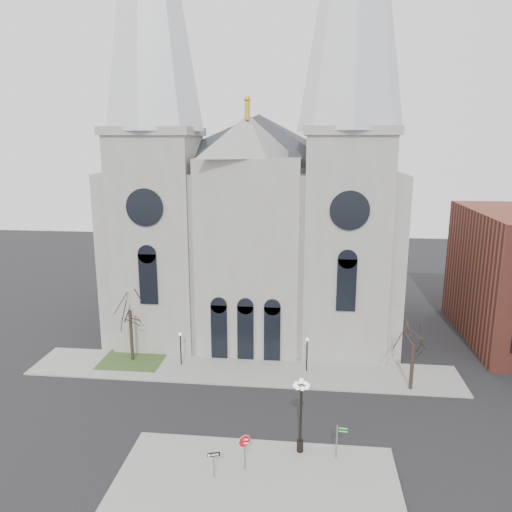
# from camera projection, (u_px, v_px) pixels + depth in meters

# --- Properties ---
(ground) EXTENTS (160.00, 160.00, 0.00)m
(ground) POSITION_uv_depth(u_px,v_px,m) (222.00, 439.00, 36.17)
(ground) COLOR black
(ground) RESTS_ON ground
(sidewalk_near) EXTENTS (18.00, 10.00, 0.14)m
(sidewalk_near) POSITION_uv_depth(u_px,v_px,m) (255.00, 488.00, 30.99)
(sidewalk_near) COLOR gray
(sidewalk_near) RESTS_ON ground
(sidewalk_far) EXTENTS (40.00, 6.00, 0.14)m
(sidewalk_far) POSITION_uv_depth(u_px,v_px,m) (242.00, 370.00, 46.80)
(sidewalk_far) COLOR gray
(sidewalk_far) RESTS_ON ground
(grass_patch) EXTENTS (6.00, 5.00, 0.18)m
(grass_patch) POSITION_uv_depth(u_px,v_px,m) (133.00, 360.00, 48.93)
(grass_patch) COLOR #364E21
(grass_patch) RESTS_ON ground
(cathedral) EXTENTS (33.00, 26.66, 54.00)m
(cathedral) POSITION_uv_depth(u_px,v_px,m) (256.00, 165.00, 54.13)
(cathedral) COLOR gray
(cathedral) RESTS_ON ground
(tree_left) EXTENTS (3.20, 3.20, 7.50)m
(tree_left) POSITION_uv_depth(u_px,v_px,m) (130.00, 307.00, 47.69)
(tree_left) COLOR black
(tree_left) RESTS_ON ground
(tree_right) EXTENTS (3.20, 3.20, 6.00)m
(tree_right) POSITION_uv_depth(u_px,v_px,m) (414.00, 342.00, 42.29)
(tree_right) COLOR black
(tree_right) RESTS_ON ground
(ped_lamp_left) EXTENTS (0.32, 0.32, 3.26)m
(ped_lamp_left) POSITION_uv_depth(u_px,v_px,m) (180.00, 343.00, 47.41)
(ped_lamp_left) COLOR black
(ped_lamp_left) RESTS_ON sidewalk_far
(ped_lamp_right) EXTENTS (0.32, 0.32, 3.26)m
(ped_lamp_right) POSITION_uv_depth(u_px,v_px,m) (307.00, 349.00, 46.14)
(ped_lamp_right) COLOR black
(ped_lamp_right) RESTS_ON sidewalk_far
(stop_sign) EXTENTS (0.89, 0.20, 2.51)m
(stop_sign) POSITION_uv_depth(u_px,v_px,m) (245.00, 445.00, 32.25)
(stop_sign) COLOR slate
(stop_sign) RESTS_ON sidewalk_near
(globe_lamp) EXTENTS (1.35, 1.35, 5.51)m
(globe_lamp) POSITION_uv_depth(u_px,v_px,m) (301.00, 406.00, 33.74)
(globe_lamp) COLOR black
(globe_lamp) RESTS_ON sidewalk_near
(one_way_sign) EXTENTS (0.80, 0.29, 1.88)m
(one_way_sign) POSITION_uv_depth(u_px,v_px,m) (214.00, 459.00, 31.56)
(one_way_sign) COLOR slate
(one_way_sign) RESTS_ON sidewalk_near
(street_name_sign) EXTENTS (0.78, 0.13, 2.45)m
(street_name_sign) POSITION_uv_depth(u_px,v_px,m) (338.00, 439.00, 33.47)
(street_name_sign) COLOR slate
(street_name_sign) RESTS_ON sidewalk_near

